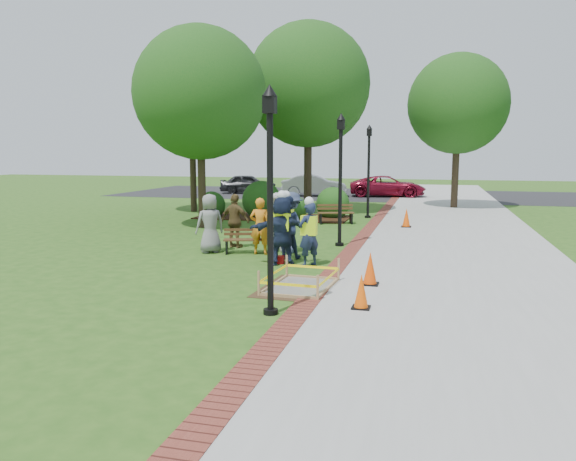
% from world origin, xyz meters
% --- Properties ---
extents(ground, '(100.00, 100.00, 0.00)m').
position_xyz_m(ground, '(0.00, 0.00, 0.00)').
color(ground, '#285116').
rests_on(ground, ground).
extents(sidewalk, '(6.00, 60.00, 0.02)m').
position_xyz_m(sidewalk, '(5.00, 10.00, 0.01)').
color(sidewalk, '#9E9E99').
rests_on(sidewalk, ground).
extents(brick_edging, '(0.50, 60.00, 0.03)m').
position_xyz_m(brick_edging, '(1.75, 10.00, 0.01)').
color(brick_edging, maroon).
rests_on(brick_edging, ground).
extents(mulch_bed, '(7.00, 3.00, 0.05)m').
position_xyz_m(mulch_bed, '(-3.00, 12.00, 0.02)').
color(mulch_bed, '#381E0F').
rests_on(mulch_bed, ground).
extents(parking_lot, '(36.00, 12.00, 0.01)m').
position_xyz_m(parking_lot, '(0.00, 27.00, 0.00)').
color(parking_lot, black).
rests_on(parking_lot, ground).
extents(wet_concrete_pad, '(1.84, 2.40, 0.55)m').
position_xyz_m(wet_concrete_pad, '(1.34, -0.88, 0.23)').
color(wet_concrete_pad, '#47331E').
rests_on(wet_concrete_pad, ground).
extents(bench_near, '(1.43, 0.82, 0.73)m').
position_xyz_m(bench_near, '(-1.26, 2.96, 0.23)').
color(bench_near, '#502F1B').
rests_on(bench_near, ground).
extents(bench_far, '(1.60, 0.95, 0.82)m').
position_xyz_m(bench_far, '(0.18, 10.50, 0.26)').
color(bench_far, brown).
rests_on(bench_far, ground).
extents(cone_front, '(0.36, 0.36, 0.70)m').
position_xyz_m(cone_front, '(2.87, -2.23, 0.34)').
color(cone_front, black).
rests_on(cone_front, ground).
extents(cone_back, '(0.40, 0.40, 0.78)m').
position_xyz_m(cone_back, '(2.82, -0.22, 0.38)').
color(cone_back, black).
rests_on(cone_back, ground).
extents(cone_far, '(0.39, 0.39, 0.78)m').
position_xyz_m(cone_far, '(3.14, 10.06, 0.37)').
color(cone_far, black).
rests_on(cone_far, ground).
extents(toolbox, '(0.44, 0.27, 0.21)m').
position_xyz_m(toolbox, '(0.04, 1.70, 0.11)').
color(toolbox, '#AA0D0E').
rests_on(toolbox, ground).
extents(lamp_near, '(0.28, 0.28, 4.26)m').
position_xyz_m(lamp_near, '(1.25, -3.00, 2.48)').
color(lamp_near, black).
rests_on(lamp_near, ground).
extents(lamp_mid, '(0.28, 0.28, 4.26)m').
position_xyz_m(lamp_mid, '(1.25, 5.00, 2.48)').
color(lamp_mid, black).
rests_on(lamp_mid, ground).
extents(lamp_far, '(0.28, 0.28, 4.26)m').
position_xyz_m(lamp_far, '(1.25, 13.00, 2.48)').
color(lamp_far, black).
rests_on(lamp_far, ground).
extents(tree_left, '(5.22, 5.22, 7.93)m').
position_xyz_m(tree_left, '(-4.86, 8.05, 5.31)').
color(tree_left, '#3D2D1E').
rests_on(tree_left, ground).
extents(tree_back, '(6.07, 6.07, 9.30)m').
position_xyz_m(tree_back, '(-1.96, 14.59, 6.25)').
color(tree_back, '#3D2D1E').
rests_on(tree_back, ground).
extents(tree_right, '(5.31, 5.31, 8.21)m').
position_xyz_m(tree_right, '(5.27, 18.88, 5.54)').
color(tree_right, '#3D2D1E').
rests_on(tree_right, ground).
extents(tree_far, '(5.62, 5.62, 8.48)m').
position_xyz_m(tree_far, '(-7.67, 13.51, 5.66)').
color(tree_far, '#3D2D1E').
rests_on(tree_far, ground).
extents(shrub_a, '(1.29, 1.29, 1.29)m').
position_xyz_m(shrub_a, '(-5.91, 11.59, 0.00)').
color(shrub_a, '#164B15').
rests_on(shrub_a, ground).
extents(shrub_b, '(1.83, 1.83, 1.83)m').
position_xyz_m(shrub_b, '(-3.67, 12.27, 0.00)').
color(shrub_b, '#164B15').
rests_on(shrub_b, ground).
extents(shrub_c, '(1.16, 1.16, 1.16)m').
position_xyz_m(shrub_c, '(-1.88, 11.53, 0.00)').
color(shrub_c, '#164B15').
rests_on(shrub_c, ground).
extents(shrub_d, '(1.54, 1.54, 1.54)m').
position_xyz_m(shrub_d, '(-0.33, 12.65, 0.00)').
color(shrub_d, '#164B15').
rests_on(shrub_d, ground).
extents(shrub_e, '(0.98, 0.98, 0.98)m').
position_xyz_m(shrub_e, '(-2.82, 13.24, 0.00)').
color(shrub_e, '#164B15').
rests_on(shrub_e, ground).
extents(casual_person_a, '(0.67, 0.65, 1.79)m').
position_xyz_m(casual_person_a, '(-2.36, 2.80, 0.89)').
color(casual_person_a, gray).
rests_on(casual_person_a, ground).
extents(casual_person_b, '(0.57, 0.40, 1.70)m').
position_xyz_m(casual_person_b, '(-0.80, 2.90, 0.85)').
color(casual_person_b, orange).
rests_on(casual_person_b, ground).
extents(casual_person_c, '(0.67, 0.56, 1.80)m').
position_xyz_m(casual_person_c, '(-0.49, 3.68, 0.90)').
color(casual_person_c, white).
rests_on(casual_person_c, ground).
extents(casual_person_d, '(0.62, 0.47, 1.72)m').
position_xyz_m(casual_person_d, '(-1.91, 3.81, 0.86)').
color(casual_person_d, brown).
rests_on(casual_person_d, ground).
extents(casual_person_e, '(0.70, 0.62, 1.84)m').
position_xyz_m(casual_person_e, '(0.04, 3.39, 0.92)').
color(casual_person_e, '#2E3751').
rests_on(casual_person_e, ground).
extents(hivis_worker_a, '(0.70, 0.59, 2.02)m').
position_xyz_m(hivis_worker_a, '(0.23, 1.59, 1.00)').
color(hivis_worker_a, '#162639').
rests_on(hivis_worker_a, ground).
extents(hivis_worker_b, '(0.63, 0.64, 1.87)m').
position_xyz_m(hivis_worker_b, '(0.98, 1.57, 0.93)').
color(hivis_worker_b, '#1C1E4A').
rests_on(hivis_worker_b, ground).
extents(hivis_worker_c, '(0.67, 0.53, 1.96)m').
position_xyz_m(hivis_worker_c, '(0.11, 2.45, 0.97)').
color(hivis_worker_c, '#1A1B45').
rests_on(hivis_worker_c, ground).
extents(parked_car_a, '(2.93, 4.96, 1.52)m').
position_xyz_m(parked_car_a, '(-8.89, 25.91, 0.00)').
color(parked_car_a, '#2A2A2C').
rests_on(parked_car_a, ground).
extents(parked_car_b, '(2.98, 5.20, 1.60)m').
position_xyz_m(parked_car_b, '(-3.75, 24.67, 0.00)').
color(parked_car_b, '#98989C').
rests_on(parked_car_b, ground).
extents(parked_car_c, '(2.55, 4.90, 1.53)m').
position_xyz_m(parked_car_c, '(1.14, 25.53, 0.00)').
color(parked_car_c, maroon).
rests_on(parked_car_c, ground).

